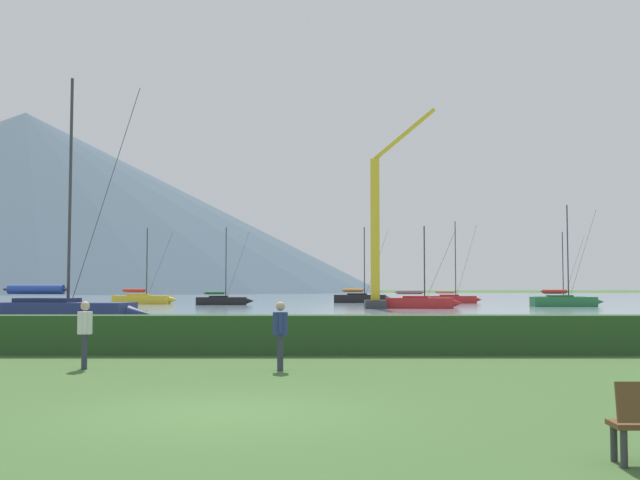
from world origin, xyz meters
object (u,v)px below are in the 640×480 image
at_px(person_seated_viewer, 84,329).
at_px(sailboat_slip_10, 57,311).
at_px(dock_crane, 377,241).
at_px(sailboat_slip_4, 559,299).
at_px(sailboat_slip_7, 142,299).
at_px(sailboat_slip_8, 360,298).
at_px(person_standing_walker, 279,330).
at_px(sailboat_slip_1, 563,301).
at_px(sailboat_slip_0, 221,300).
at_px(sailboat_slip_3, 419,302).
at_px(sailboat_slip_11, 452,299).

bearing_deg(person_seated_viewer, sailboat_slip_10, 93.33).
bearing_deg(dock_crane, sailboat_slip_4, 42.33).
distance_m(sailboat_slip_7, sailboat_slip_8, 27.49).
height_order(person_seated_viewer, person_standing_walker, same).
relative_size(sailboat_slip_1, dock_crane, 0.56).
relative_size(sailboat_slip_10, person_seated_viewer, 7.78).
height_order(sailboat_slip_8, sailboat_slip_10, sailboat_slip_10).
bearing_deg(sailboat_slip_7, sailboat_slip_0, -19.14).
bearing_deg(person_seated_viewer, sailboat_slip_7, 84.91).
xyz_separation_m(sailboat_slip_7, sailboat_slip_10, (7.56, -52.63, 0.13)).
distance_m(sailboat_slip_7, dock_crane, 33.35).
bearing_deg(person_standing_walker, dock_crane, 78.00).
distance_m(sailboat_slip_10, dock_crane, 38.36).
bearing_deg(sailboat_slip_7, sailboat_slip_8, 20.78).
bearing_deg(sailboat_slip_0, sailboat_slip_7, 153.46).
height_order(sailboat_slip_1, person_seated_viewer, sailboat_slip_1).
height_order(sailboat_slip_4, person_standing_walker, sailboat_slip_4).
bearing_deg(sailboat_slip_0, sailboat_slip_1, -16.33).
bearing_deg(person_standing_walker, sailboat_slip_3, 73.98).
distance_m(sailboat_slip_0, sailboat_slip_3, 25.07).
height_order(sailboat_slip_10, sailboat_slip_11, sailboat_slip_10).
distance_m(sailboat_slip_3, person_standing_walker, 56.26).
relative_size(sailboat_slip_3, sailboat_slip_7, 0.87).
distance_m(sailboat_slip_4, dock_crane, 32.44).
bearing_deg(sailboat_slip_11, sailboat_slip_1, -66.22).
relative_size(sailboat_slip_7, person_standing_walker, 5.46).
bearing_deg(sailboat_slip_10, sailboat_slip_8, 79.96).
xyz_separation_m(sailboat_slip_0, sailboat_slip_8, (16.31, 12.32, 0.09)).
bearing_deg(person_seated_viewer, sailboat_slip_1, 46.51).
bearing_deg(sailboat_slip_4, sailboat_slip_3, -133.06).
relative_size(sailboat_slip_7, sailboat_slip_8, 0.92).
bearing_deg(sailboat_slip_8, dock_crane, -81.16).
distance_m(person_seated_viewer, dock_crane, 55.25).
height_order(sailboat_slip_4, sailboat_slip_7, sailboat_slip_7).
bearing_deg(sailboat_slip_10, person_seated_viewer, -62.85).
height_order(sailboat_slip_1, sailboat_slip_11, sailboat_slip_1).
relative_size(sailboat_slip_4, dock_crane, 0.46).
xyz_separation_m(sailboat_slip_1, sailboat_slip_3, (-15.67, -6.47, -0.03)).
bearing_deg(sailboat_slip_3, person_standing_walker, -95.16).
xyz_separation_m(person_seated_viewer, person_standing_walker, (4.82, -0.35, 0.00)).
height_order(sailboat_slip_1, dock_crane, dock_crane).
bearing_deg(sailboat_slip_11, sailboat_slip_8, 161.36).
bearing_deg(sailboat_slip_8, person_standing_walker, -85.71).
height_order(sailboat_slip_3, sailboat_slip_11, sailboat_slip_11).
height_order(sailboat_slip_7, sailboat_slip_8, sailboat_slip_8).
distance_m(sailboat_slip_4, person_seated_viewer, 82.97).
bearing_deg(sailboat_slip_3, sailboat_slip_10, -118.36).
bearing_deg(person_seated_viewer, sailboat_slip_3, 57.72).
bearing_deg(sailboat_slip_10, sailboat_slip_11, 69.59).
distance_m(sailboat_slip_11, dock_crane, 27.67).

